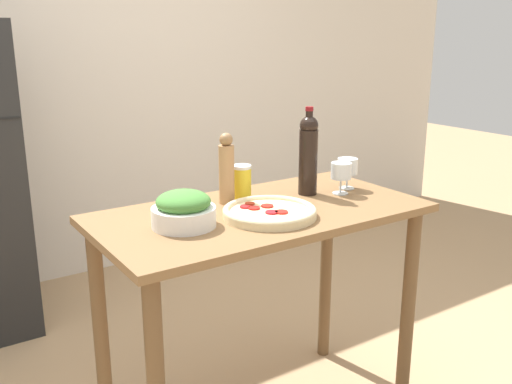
% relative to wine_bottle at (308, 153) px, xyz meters
% --- Properties ---
extents(wall_back, '(6.40, 0.08, 2.60)m').
position_rel_wine_bottle_xyz_m(wall_back, '(-0.28, 1.87, 0.22)').
color(wall_back, silver).
rests_on(wall_back, ground_plane).
extents(prep_counter, '(1.22, 0.63, 0.91)m').
position_rel_wine_bottle_xyz_m(prep_counter, '(-0.28, -0.07, -0.33)').
color(prep_counter, brown).
rests_on(prep_counter, ground_plane).
extents(wine_bottle, '(0.08, 0.08, 0.35)m').
position_rel_wine_bottle_xyz_m(wine_bottle, '(0.00, 0.00, 0.00)').
color(wine_bottle, black).
rests_on(wine_bottle, prep_counter).
extents(wine_glass_near, '(0.08, 0.08, 0.13)m').
position_rel_wine_bottle_xyz_m(wine_glass_near, '(0.11, -0.08, -0.08)').
color(wine_glass_near, silver).
rests_on(wine_glass_near, prep_counter).
extents(wine_glass_far, '(0.08, 0.08, 0.13)m').
position_rel_wine_bottle_xyz_m(wine_glass_far, '(0.19, -0.03, -0.08)').
color(wine_glass_far, silver).
rests_on(wine_glass_far, prep_counter).
extents(pepper_mill, '(0.06, 0.06, 0.27)m').
position_rel_wine_bottle_xyz_m(pepper_mill, '(-0.34, 0.07, -0.04)').
color(pepper_mill, '#AD7F51').
rests_on(pepper_mill, prep_counter).
extents(salad_bowl, '(0.22, 0.22, 0.12)m').
position_rel_wine_bottle_xyz_m(salad_bowl, '(-0.60, -0.09, -0.11)').
color(salad_bowl, white).
rests_on(salad_bowl, prep_counter).
extents(homemade_pizza, '(0.33, 0.33, 0.04)m').
position_rel_wine_bottle_xyz_m(homemade_pizza, '(-0.30, -0.16, -0.15)').
color(homemade_pizza, beige).
rests_on(homemade_pizza, prep_counter).
extents(salt_canister, '(0.07, 0.07, 0.13)m').
position_rel_wine_bottle_xyz_m(salt_canister, '(-0.25, 0.10, -0.10)').
color(salt_canister, yellow).
rests_on(salt_canister, prep_counter).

